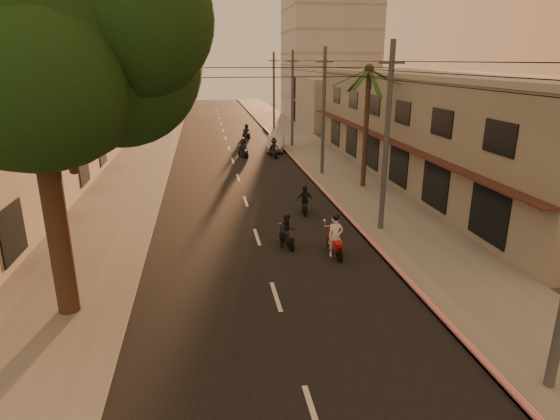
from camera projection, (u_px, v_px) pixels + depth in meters
The scene contains 20 objects.
ground at pixel (285, 327), 14.91m from camera, with size 160.00×160.00×0.00m, color #383023.
road at pixel (238, 178), 33.70m from camera, with size 10.00×140.00×0.02m, color black.
sidewalk_right at pixel (339, 173), 34.83m from camera, with size 5.00×140.00×0.12m, color slate.
sidewalk_left at pixel (131, 181), 32.54m from camera, with size 5.00×140.00×0.12m, color slate.
curb_stripe at pixel (324, 192), 29.75m from camera, with size 0.20×60.00×0.20m, color red.
shophouse_row at pixel (437, 127), 32.83m from camera, with size 8.80×34.20×7.30m.
distant_tower at pixel (330, 16), 65.68m from camera, with size 12.10×12.10×28.00m.
broadleaf_tree at pixel (46, 47), 13.32m from camera, with size 9.60×8.70×12.10m.
palm_tree at pixel (369, 76), 28.97m from camera, with size 5.00×5.00×8.20m.
utility_poles at pixel (324, 84), 32.64m from camera, with size 1.20×48.26×9.00m.
filler_right at pixel (334, 103), 58.41m from camera, with size 8.00×14.00×6.00m, color #A29E92.
filler_left_near at pixel (78, 126), 44.06m from camera, with size 8.00×14.00×4.40m, color #A29E92.
filler_left_far at pixel (111, 97), 60.57m from camera, with size 8.00×14.00×7.00m, color #A29E92.
scooter_red at pixel (335, 237), 20.07m from camera, with size 0.74×1.97×1.94m.
scooter_mid_a at pixel (287, 232), 21.02m from camera, with size 0.98×1.63×1.61m.
scooter_mid_b at pixel (305, 201), 25.71m from camera, with size 1.02×1.64×1.61m.
scooter_far_a at pixel (243, 149), 40.28m from camera, with size 1.19×1.67×1.75m.
scooter_far_b at pixel (274, 149), 40.33m from camera, with size 1.32×1.80×1.78m.
parked_car at pixel (276, 143), 43.66m from camera, with size 2.32×4.48×1.41m, color #9B9DA3.
scooter_far_c at pixel (246, 132), 50.28m from camera, with size 1.10×1.52×1.60m.
Camera 1 is at (-2.26, -12.86, 8.12)m, focal length 30.00 mm.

